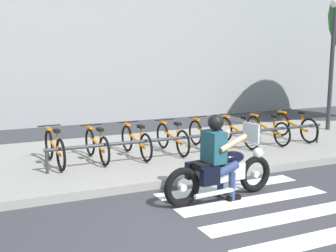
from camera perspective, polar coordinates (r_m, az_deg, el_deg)
ground_plane at (r=6.35m, az=6.27°, el=-13.21°), size 48.00×48.00×0.00m
sidewalk at (r=9.99m, az=-6.27°, el=-4.08°), size 24.00×4.40×0.15m
crosswalk_stripe_1 at (r=6.46m, az=19.51°, el=-13.31°), size 2.80×0.40×0.01m
crosswalk_stripe_2 at (r=7.00m, az=14.88°, el=-11.20°), size 2.80×0.40×0.01m
crosswalk_stripe_3 at (r=7.60m, az=11.01°, el=-9.35°), size 2.80×0.40×0.01m
crosswalk_stripe_4 at (r=8.22m, az=7.73°, el=-7.74°), size 2.80×0.40×0.01m
motorcycle at (r=7.45m, az=6.85°, el=-5.91°), size 2.15×0.69×1.24m
rider at (r=7.32m, az=6.40°, el=-3.23°), size 0.66×0.58×1.44m
bicycle_0 at (r=9.24m, az=-14.37°, el=-2.77°), size 0.48×1.66×0.77m
bicycle_1 at (r=9.43m, az=-9.13°, el=-2.42°), size 0.48×1.56×0.73m
bicycle_2 at (r=9.70m, az=-4.14°, el=-1.98°), size 0.48×1.66×0.73m
bicycle_3 at (r=10.03m, az=0.55°, el=-1.56°), size 0.48×1.58×0.73m
bicycle_4 at (r=10.43m, az=4.91°, el=-1.13°), size 0.48×1.58×0.74m
bicycle_5 at (r=10.88m, az=8.93°, el=-0.73°), size 0.48×1.69×0.75m
bicycle_6 at (r=11.38m, az=12.60°, el=-0.42°), size 0.48×1.69×0.72m
bicycle_7 at (r=11.93m, az=15.96°, el=-0.03°), size 0.48×1.64×0.76m
bike_rack at (r=9.72m, az=4.28°, el=-1.39°), size 6.73×0.07×0.49m
street_lamp at (r=13.54m, az=20.37°, el=8.89°), size 0.28×0.28×3.87m
building_backdrop at (r=15.26m, az=-13.57°, el=14.31°), size 24.00×1.20×7.43m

